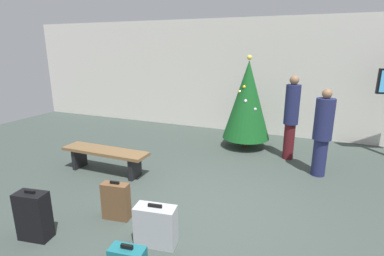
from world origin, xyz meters
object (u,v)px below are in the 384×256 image
(holiday_tree, at_px, (247,100))
(suitcase_3, at_px, (156,226))
(traveller_1, at_px, (323,131))
(suitcase_2, at_px, (116,201))
(waiting_bench, at_px, (105,155))
(traveller_0, at_px, (291,116))
(suitcase_0, at_px, (34,216))

(holiday_tree, xyz_separation_m, suitcase_3, (-0.21, -4.21, -0.93))
(traveller_1, bearing_deg, suitcase_2, -134.42)
(waiting_bench, distance_m, suitcase_2, 1.76)
(waiting_bench, xyz_separation_m, suitcase_3, (2.01, -1.58, -0.11))
(traveller_0, bearing_deg, suitcase_0, -123.14)
(suitcase_2, bearing_deg, traveller_0, 59.03)
(suitcase_3, bearing_deg, suitcase_2, 160.20)
(holiday_tree, distance_m, traveller_0, 1.16)
(suitcase_0, height_order, suitcase_3, suitcase_0)
(traveller_1, bearing_deg, holiday_tree, 146.08)
(traveller_0, bearing_deg, waiting_bench, -146.26)
(traveller_0, bearing_deg, holiday_tree, 157.82)
(suitcase_0, distance_m, suitcase_2, 1.05)
(waiting_bench, height_order, suitcase_2, suitcase_2)
(traveller_0, bearing_deg, traveller_1, -48.21)
(traveller_0, distance_m, suitcase_0, 5.14)
(traveller_1, height_order, suitcase_2, traveller_1)
(holiday_tree, relative_size, waiting_bench, 1.25)
(traveller_1, bearing_deg, suitcase_3, -121.77)
(traveller_0, xyz_separation_m, suitcase_3, (-1.27, -3.77, -0.73))
(waiting_bench, distance_m, suitcase_3, 2.56)
(suitcase_2, height_order, suitcase_3, suitcase_2)
(waiting_bench, xyz_separation_m, suitcase_0, (0.50, -2.08, -0.05))
(holiday_tree, bearing_deg, traveller_1, -33.92)
(traveller_1, distance_m, suitcase_3, 3.66)
(waiting_bench, height_order, traveller_0, traveller_0)
(holiday_tree, height_order, traveller_0, holiday_tree)
(waiting_bench, xyz_separation_m, traveller_1, (3.91, 1.49, 0.52))
(traveller_0, relative_size, traveller_1, 1.09)
(waiting_bench, distance_m, suitcase_0, 2.13)
(suitcase_0, bearing_deg, holiday_tree, 69.86)
(holiday_tree, xyz_separation_m, suitcase_0, (-1.72, -4.70, -0.86))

